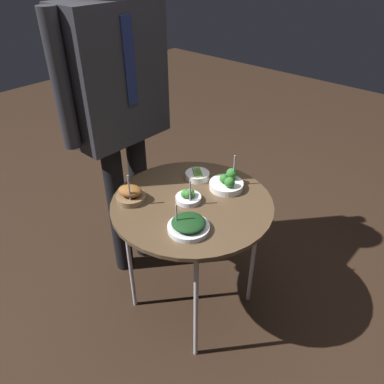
{
  "coord_description": "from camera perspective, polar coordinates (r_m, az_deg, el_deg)",
  "views": [
    {
      "loc": [
        -0.98,
        -0.88,
        1.59
      ],
      "look_at": [
        0.0,
        0.0,
        0.7
      ],
      "focal_mm": 35.0,
      "sensor_mm": 36.0,
      "label": 1
    }
  ],
  "objects": [
    {
      "name": "bowl_asparagus_far_rim",
      "position": [
        1.77,
        0.82,
        2.58
      ],
      "size": [
        0.11,
        0.11,
        0.04
      ],
      "color": "white",
      "rests_on": "serving_cart"
    },
    {
      "name": "bowl_broccoli_back_left",
      "position": [
        1.61,
        -0.58,
        -0.76
      ],
      "size": [
        0.11,
        0.11,
        0.12
      ],
      "color": "silver",
      "rests_on": "serving_cart"
    },
    {
      "name": "bowl_broccoli_mid_left",
      "position": [
        1.7,
        5.38,
        1.38
      ],
      "size": [
        0.16,
        0.16,
        0.15
      ],
      "color": "white",
      "rests_on": "serving_cart"
    },
    {
      "name": "ground_plane",
      "position": [
        2.07,
        0.0,
        -16.34
      ],
      "size": [
        8.0,
        8.0,
        0.0
      ],
      "primitive_type": "plane",
      "color": "black"
    },
    {
      "name": "bowl_spinach_front_center",
      "position": [
        1.46,
        -0.54,
        -5.07
      ],
      "size": [
        0.17,
        0.17,
        0.12
      ],
      "color": "silver",
      "rests_on": "serving_cart"
    },
    {
      "name": "waiter_figure",
      "position": [
        1.78,
        -11.44,
        14.81
      ],
      "size": [
        0.6,
        0.23,
        1.62
      ],
      "color": "black",
      "rests_on": "ground_plane"
    },
    {
      "name": "serving_cart",
      "position": [
        1.65,
        0.0,
        -2.66
      ],
      "size": [
        0.71,
        0.71,
        0.65
      ],
      "color": "brown",
      "rests_on": "ground_plane"
    },
    {
      "name": "bowl_roast_front_right",
      "position": [
        1.63,
        -9.33,
        -0.38
      ],
      "size": [
        0.13,
        0.13,
        0.15
      ],
      "color": "brown",
      "rests_on": "serving_cart"
    }
  ]
}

